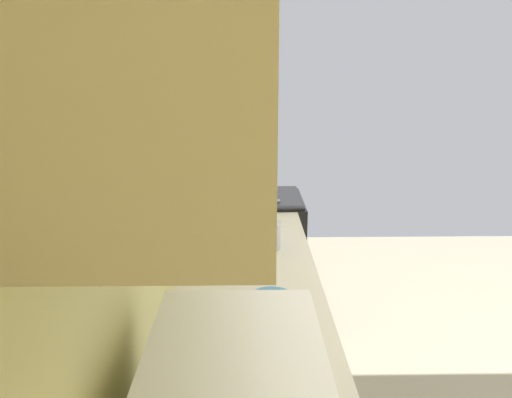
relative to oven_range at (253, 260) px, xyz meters
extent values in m
cube|color=#E4D983|center=(-1.44, 0.39, 0.88)|extent=(4.07, 0.12, 2.68)
cube|color=beige|center=(-1.85, 0.04, 0.42)|extent=(3.12, 0.61, 0.02)
cube|color=#332819|center=(-1.19, -0.26, -0.03)|extent=(0.01, 0.01, 0.80)
cube|color=#332819|center=(-0.75, -0.26, -0.03)|extent=(0.01, 0.01, 0.80)
cube|color=beige|center=(-1.85, 0.17, 1.40)|extent=(1.71, 0.33, 0.63)
cube|color=black|center=(0.00, 0.00, -0.02)|extent=(0.60, 0.66, 0.89)
cube|color=black|center=(0.00, -0.34, -0.06)|extent=(0.46, 0.01, 0.49)
cube|color=black|center=(0.00, 0.00, 0.44)|extent=(0.57, 0.63, 0.02)
cube|color=black|center=(0.00, 0.31, 0.52)|extent=(0.57, 0.04, 0.18)
cylinder|color=#38383D|center=(-0.13, -0.12, 0.45)|extent=(0.11, 0.11, 0.01)
cylinder|color=#38383D|center=(0.13, -0.12, 0.45)|extent=(0.11, 0.11, 0.01)
cylinder|color=#38383D|center=(-0.13, 0.12, 0.45)|extent=(0.11, 0.11, 0.01)
cylinder|color=#38383D|center=(0.13, 0.12, 0.45)|extent=(0.11, 0.11, 0.01)
cube|color=#2D2D33|center=(-2.04, -0.13, 0.58)|extent=(0.08, 0.01, 0.21)
cylinder|color=#4C8CBF|center=(-1.50, -0.06, 0.45)|extent=(0.16, 0.16, 0.05)
cylinder|color=teal|center=(-1.50, -0.06, 0.46)|extent=(0.13, 0.13, 0.02)
cylinder|color=#B7BABF|center=(-0.88, -0.06, 0.49)|extent=(0.14, 0.14, 0.13)
cylinder|color=black|center=(-0.88, -0.06, 0.57)|extent=(0.04, 0.04, 0.02)
cylinder|color=#B7BABF|center=(-0.80, -0.06, 0.52)|extent=(0.09, 0.02, 0.05)
camera|label=1|loc=(-3.17, 0.03, 1.30)|focal=35.00mm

